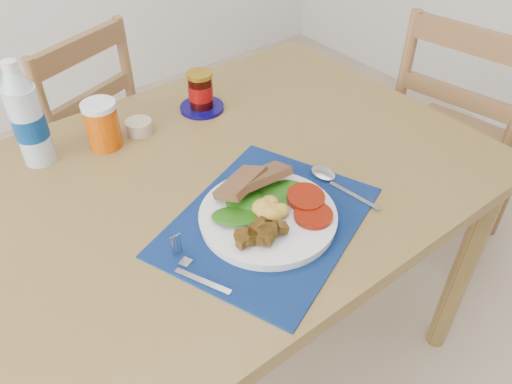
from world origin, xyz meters
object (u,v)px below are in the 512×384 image
water_bottle (28,120)px  jam_on_saucer (201,93)px  juice_glass (103,126)px  breakfast_plate (267,216)px  chair_far (77,124)px  chair_end (461,122)px

water_bottle → jam_on_saucer: size_ratio=2.10×
water_bottle → juice_glass: 0.17m
water_bottle → jam_on_saucer: water_bottle is taller
juice_glass → jam_on_saucer: juice_glass is taller
juice_glass → water_bottle: bearing=165.2°
jam_on_saucer → breakfast_plate: bearing=-107.4°
chair_far → jam_on_saucer: (0.21, -0.47, 0.25)m
chair_far → breakfast_plate: bearing=73.7°
chair_end → chair_far: bearing=40.9°
chair_far → water_bottle: (-0.22, -0.43, 0.31)m
chair_far → jam_on_saucer: chair_far is taller
chair_far → chair_end: (1.00, -0.81, 0.02)m
breakfast_plate → jam_on_saucer: bearing=62.5°
water_bottle → jam_on_saucer: bearing=-5.3°
juice_glass → breakfast_plate: bearing=-73.7°
juice_glass → chair_far: bearing=81.7°
breakfast_plate → juice_glass: 0.49m
chair_far → chair_end: size_ratio=0.95×
breakfast_plate → chair_far: bearing=84.1°
jam_on_saucer → chair_far: bearing=114.5°
breakfast_plate → water_bottle: water_bottle is taller
juice_glass → jam_on_saucer: 0.28m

